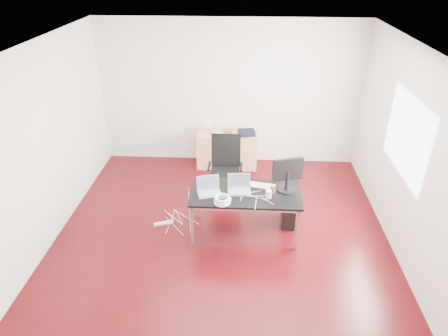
# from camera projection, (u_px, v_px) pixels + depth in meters

# --- Properties ---
(room_shell) EXTENTS (5.00, 5.00, 5.00)m
(room_shell) POSITION_uv_depth(u_px,v_px,m) (224.00, 152.00, 5.44)
(room_shell) COLOR #38060A
(room_shell) RESTS_ON ground
(desk) EXTENTS (1.60, 0.80, 0.73)m
(desk) POSITION_uv_depth(u_px,v_px,m) (245.00, 195.00, 5.82)
(desk) COLOR black
(desk) RESTS_ON ground
(office_chair) EXTENTS (0.48, 0.50, 1.08)m
(office_chair) POSITION_uv_depth(u_px,v_px,m) (225.00, 165.00, 6.80)
(office_chair) COLOR black
(office_chair) RESTS_ON ground
(filing_cabinet_left) EXTENTS (0.50, 0.50, 0.70)m
(filing_cabinet_left) POSITION_uv_depth(u_px,v_px,m) (210.00, 149.00, 7.92)
(filing_cabinet_left) COLOR tan
(filing_cabinet_left) RESTS_ON ground
(filing_cabinet_right) EXTENTS (0.50, 0.50, 0.70)m
(filing_cabinet_right) POSITION_uv_depth(u_px,v_px,m) (244.00, 150.00, 7.89)
(filing_cabinet_right) COLOR tan
(filing_cabinet_right) RESTS_ON ground
(pc_tower) EXTENTS (0.22, 0.46, 0.44)m
(pc_tower) POSITION_uv_depth(u_px,v_px,m) (289.00, 211.00, 6.27)
(pc_tower) COLOR black
(pc_tower) RESTS_ON ground
(wastebasket) EXTENTS (0.25, 0.25, 0.28)m
(wastebasket) POSITION_uv_depth(u_px,v_px,m) (236.00, 162.00, 7.89)
(wastebasket) COLOR black
(wastebasket) RESTS_ON ground
(power_strip) EXTENTS (0.30, 0.16, 0.04)m
(power_strip) POSITION_uv_depth(u_px,v_px,m) (164.00, 223.00, 6.32)
(power_strip) COLOR white
(power_strip) RESTS_ON ground
(laptop_left) EXTENTS (0.39, 0.34, 0.23)m
(laptop_left) POSITION_uv_depth(u_px,v_px,m) (209.00, 189.00, 5.76)
(laptop_left) COLOR silver
(laptop_left) RESTS_ON desk
(laptop_right) EXTENTS (0.35, 0.28, 0.23)m
(laptop_right) POSITION_uv_depth(u_px,v_px,m) (239.00, 187.00, 5.81)
(laptop_right) COLOR silver
(laptop_right) RESTS_ON desk
(monitor) EXTENTS (0.45, 0.26, 0.51)m
(monitor) POSITION_uv_depth(u_px,v_px,m) (287.00, 173.00, 5.72)
(monitor) COLOR black
(monitor) RESTS_ON desk
(keyboard) EXTENTS (0.46, 0.23, 0.02)m
(keyboard) POSITION_uv_depth(u_px,v_px,m) (260.00, 186.00, 5.94)
(keyboard) COLOR white
(keyboard) RESTS_ON desk
(cup_white) EXTENTS (0.10, 0.10, 0.12)m
(cup_white) POSITION_uv_depth(u_px,v_px,m) (269.00, 194.00, 5.64)
(cup_white) COLOR white
(cup_white) RESTS_ON desk
(cup_brown) EXTENTS (0.08, 0.08, 0.10)m
(cup_brown) POSITION_uv_depth(u_px,v_px,m) (272.00, 190.00, 5.75)
(cup_brown) COLOR #53281C
(cup_brown) RESTS_ON desk
(cable_coil) EXTENTS (0.24, 0.24, 0.11)m
(cable_coil) POSITION_uv_depth(u_px,v_px,m) (222.00, 200.00, 5.52)
(cable_coil) COLOR white
(cable_coil) RESTS_ON desk
(power_adapter) EXTENTS (0.09, 0.09, 0.03)m
(power_adapter) POSITION_uv_depth(u_px,v_px,m) (228.00, 199.00, 5.61)
(power_adapter) COLOR white
(power_adapter) RESTS_ON desk
(speaker) EXTENTS (0.09, 0.09, 0.18)m
(speaker) POSITION_uv_depth(u_px,v_px,m) (215.00, 129.00, 7.67)
(speaker) COLOR #9E9E9E
(speaker) RESTS_ON filing_cabinet_left
(navy_garment) EXTENTS (0.34, 0.29, 0.09)m
(navy_garment) POSITION_uv_depth(u_px,v_px,m) (247.00, 133.00, 7.64)
(navy_garment) COLOR black
(navy_garment) RESTS_ON filing_cabinet_right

